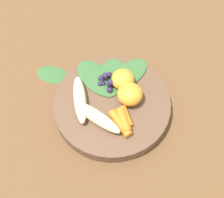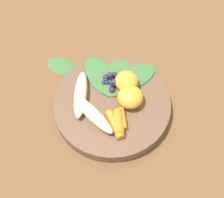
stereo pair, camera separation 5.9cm
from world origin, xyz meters
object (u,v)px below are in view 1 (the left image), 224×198
bowl (112,105)px  banana_peeled_left (97,117)px  banana_peeled_right (80,99)px  orange_segment_near (123,79)px  kale_leaf_stray (53,74)px

bowl → banana_peeled_left: size_ratio=2.15×
bowl → banana_peeled_right: 0.07m
banana_peeled_left → orange_segment_near: bearing=95.2°
bowl → banana_peeled_left: banana_peeled_left is taller
banana_peeled_right → kale_leaf_stray: bearing=-150.8°
orange_segment_near → banana_peeled_left: bearing=-163.9°
bowl → kale_leaf_stray: (-0.04, 0.16, -0.01)m
banana_peeled_left → kale_leaf_stray: size_ratio=1.41×
orange_segment_near → kale_leaf_stray: orange_segment_near is taller
banana_peeled_right → bowl: bearing=83.2°
banana_peeled_right → banana_peeled_left: bearing=31.7°
banana_peeled_right → orange_segment_near: 0.10m
banana_peeled_right → kale_leaf_stray: 0.12m
kale_leaf_stray → banana_peeled_left: bearing=148.3°
orange_segment_near → kale_leaf_stray: size_ratio=0.61×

